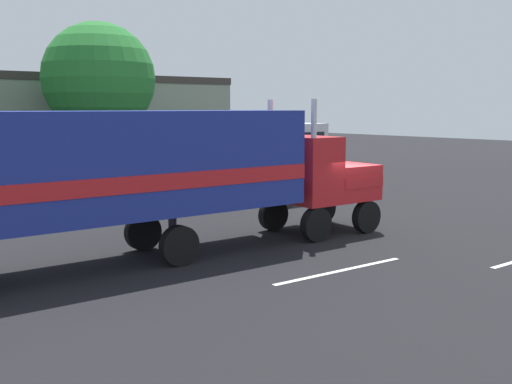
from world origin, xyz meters
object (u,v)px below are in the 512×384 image
parked_bus (231,152)px  tree_center (99,79)px  person_bystander (172,206)px  semi_truck (162,169)px

parked_bus → tree_center: bearing=98.6°
person_bystander → parked_bus: 9.18m
tree_center → semi_truck: bearing=-112.3°
semi_truck → tree_center: size_ratio=1.56×
parked_bus → tree_center: 11.16m
person_bystander → parked_bus: parked_bus is taller
semi_truck → parked_bus: 12.46m
tree_center → person_bystander: bearing=-109.3°
semi_truck → parked_bus: size_ratio=1.30×
semi_truck → person_bystander: bearing=52.6°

